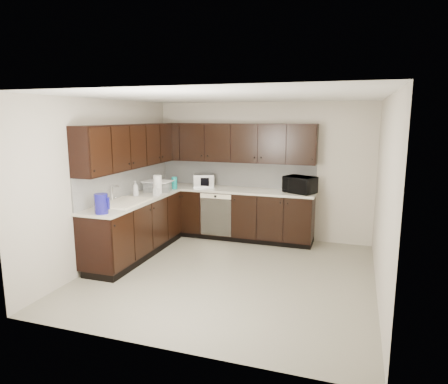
# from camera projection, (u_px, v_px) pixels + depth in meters

# --- Properties ---
(floor) EXTENTS (4.00, 4.00, 0.00)m
(floor) POSITION_uv_depth(u_px,v_px,m) (229.00, 274.00, 5.76)
(floor) COLOR gray
(floor) RESTS_ON ground
(ceiling) EXTENTS (4.00, 4.00, 0.00)m
(ceiling) POSITION_uv_depth(u_px,v_px,m) (229.00, 97.00, 5.30)
(ceiling) COLOR white
(ceiling) RESTS_ON wall_back
(wall_back) EXTENTS (4.00, 0.02, 2.50)m
(wall_back) POSITION_uv_depth(u_px,v_px,m) (262.00, 171.00, 7.39)
(wall_back) COLOR #B9AF9D
(wall_back) RESTS_ON floor
(wall_left) EXTENTS (0.02, 4.00, 2.50)m
(wall_left) POSITION_uv_depth(u_px,v_px,m) (106.00, 182.00, 6.15)
(wall_left) COLOR #B9AF9D
(wall_left) RESTS_ON floor
(wall_right) EXTENTS (0.02, 4.00, 2.50)m
(wall_right) POSITION_uv_depth(u_px,v_px,m) (384.00, 198.00, 4.91)
(wall_right) COLOR #B9AF9D
(wall_right) RESTS_ON floor
(wall_front) EXTENTS (4.00, 0.02, 2.50)m
(wall_front) POSITION_uv_depth(u_px,v_px,m) (163.00, 226.00, 3.66)
(wall_front) COLOR #B9AF9D
(wall_front) RESTS_ON floor
(lower_cabinets) EXTENTS (3.00, 2.80, 0.90)m
(lower_cabinets) POSITION_uv_depth(u_px,v_px,m) (194.00, 222.00, 7.03)
(lower_cabinets) COLOR black
(lower_cabinets) RESTS_ON floor
(countertop) EXTENTS (3.03, 2.83, 0.04)m
(countertop) POSITION_uv_depth(u_px,v_px,m) (193.00, 194.00, 6.93)
(countertop) COLOR beige
(countertop) RESTS_ON lower_cabinets
(backsplash) EXTENTS (3.00, 2.80, 0.48)m
(backsplash) POSITION_uv_depth(u_px,v_px,m) (187.00, 177.00, 7.15)
(backsplash) COLOR #B7B7B3
(backsplash) RESTS_ON countertop
(upper_cabinets) EXTENTS (3.00, 2.80, 0.70)m
(upper_cabinets) POSITION_uv_depth(u_px,v_px,m) (190.00, 144.00, 6.90)
(upper_cabinets) COLOR black
(upper_cabinets) RESTS_ON wall_back
(dishwasher) EXTENTS (0.58, 0.04, 0.78)m
(dishwasher) POSITION_uv_depth(u_px,v_px,m) (216.00, 212.00, 7.19)
(dishwasher) COLOR #F6EAC9
(dishwasher) RESTS_ON lower_cabinets
(sink) EXTENTS (0.54, 0.82, 0.42)m
(sink) POSITION_uv_depth(u_px,v_px,m) (124.00, 207.00, 6.11)
(sink) COLOR #F6EAC9
(sink) RESTS_ON countertop
(microwave) EXTENTS (0.62, 0.54, 0.29)m
(microwave) POSITION_uv_depth(u_px,v_px,m) (300.00, 185.00, 6.89)
(microwave) COLOR black
(microwave) RESTS_ON countertop
(soap_bottle_a) EXTENTS (0.10, 0.10, 0.18)m
(soap_bottle_a) POSITION_uv_depth(u_px,v_px,m) (156.00, 191.00, 6.63)
(soap_bottle_a) COLOR gray
(soap_bottle_a) RESTS_ON countertop
(soap_bottle_b) EXTENTS (0.12, 0.12, 0.26)m
(soap_bottle_b) POSITION_uv_depth(u_px,v_px,m) (136.00, 189.00, 6.61)
(soap_bottle_b) COLOR gray
(soap_bottle_b) RESTS_ON countertop
(toaster_oven) EXTENTS (0.45, 0.39, 0.24)m
(toaster_oven) POSITION_uv_depth(u_px,v_px,m) (204.00, 181.00, 7.50)
(toaster_oven) COLOR #A8A9AB
(toaster_oven) RESTS_ON countertop
(storage_bin) EXTENTS (0.53, 0.45, 0.18)m
(storage_bin) POSITION_uv_depth(u_px,v_px,m) (158.00, 186.00, 7.06)
(storage_bin) COLOR silver
(storage_bin) RESTS_ON countertop
(blue_pitcher) EXTENTS (0.24, 0.24, 0.28)m
(blue_pitcher) POSITION_uv_depth(u_px,v_px,m) (101.00, 204.00, 5.40)
(blue_pitcher) COLOR #130F8E
(blue_pitcher) RESTS_ON countertop
(teal_tumbler) EXTENTS (0.11, 0.11, 0.22)m
(teal_tumbler) POSITION_uv_depth(u_px,v_px,m) (174.00, 183.00, 7.28)
(teal_tumbler) COLOR #0D9690
(teal_tumbler) RESTS_ON countertop
(paper_towel_roll) EXTENTS (0.19, 0.19, 0.32)m
(paper_towel_roll) POSITION_uv_depth(u_px,v_px,m) (158.00, 185.00, 6.82)
(paper_towel_roll) COLOR white
(paper_towel_roll) RESTS_ON countertop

